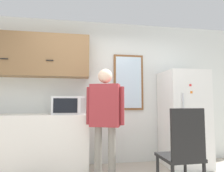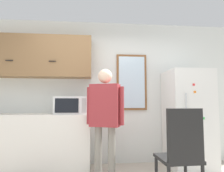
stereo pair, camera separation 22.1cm
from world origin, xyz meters
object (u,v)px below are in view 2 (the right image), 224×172
Objects in this scene: person at (105,111)px; chair at (181,151)px; microwave at (71,105)px; refrigerator at (188,118)px.

chair is at bearing -20.74° from person.
refrigerator is at bearing 0.04° from microwave.
refrigerator is 1.35m from chair.
person is 1.57m from refrigerator.
microwave is 0.50× the size of chair.
refrigerator reaches higher than person.
person is at bearing -42.79° from chair.
chair is at bearing -119.57° from refrigerator.
person is 1.55× the size of chair.
person reaches higher than microwave.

